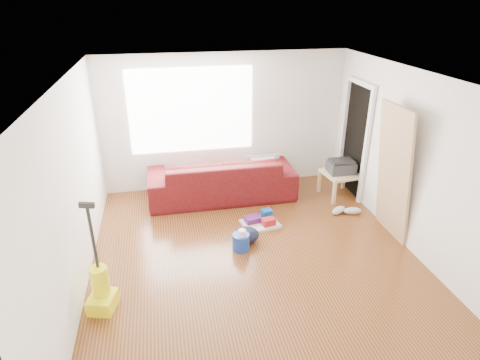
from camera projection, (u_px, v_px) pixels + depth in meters
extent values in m
cube|color=#462D12|center=(255.00, 257.00, 5.69)|extent=(4.50, 5.00, 0.01)
cube|color=white|center=(258.00, 79.00, 4.64)|extent=(4.50, 5.00, 0.01)
cube|color=white|center=(225.00, 122.00, 7.38)|extent=(4.50, 0.01, 2.50)
cube|color=white|center=(337.00, 315.00, 2.94)|extent=(4.50, 0.01, 2.50)
cube|color=white|center=(73.00, 193.00, 4.76)|extent=(0.01, 5.00, 2.50)
cube|color=white|center=(414.00, 164.00, 5.57)|extent=(0.01, 5.00, 2.50)
cube|color=white|center=(192.00, 111.00, 7.15)|extent=(2.20, 0.01, 1.50)
cube|color=white|center=(366.00, 150.00, 6.78)|extent=(0.06, 0.08, 2.00)
cube|color=white|center=(343.00, 133.00, 7.58)|extent=(0.06, 0.08, 2.00)
cube|color=white|center=(361.00, 83.00, 6.74)|extent=(0.06, 0.98, 0.08)
cube|color=black|center=(356.00, 141.00, 7.18)|extent=(0.01, 0.86, 1.98)
imported|color=#430410|center=(222.00, 196.00, 7.39)|extent=(2.61, 1.02, 0.76)
cube|color=black|center=(263.00, 185.00, 7.77)|extent=(0.77, 0.58, 0.02)
cube|color=black|center=(263.00, 175.00, 7.68)|extent=(0.77, 0.58, 0.02)
cylinder|color=black|center=(254.00, 187.00, 7.46)|extent=(0.02, 0.02, 0.26)
cylinder|color=black|center=(245.00, 180.00, 7.72)|extent=(0.02, 0.02, 0.26)
cylinder|color=black|center=(281.00, 180.00, 7.74)|extent=(0.02, 0.02, 0.26)
cylinder|color=black|center=(272.00, 174.00, 8.00)|extent=(0.02, 0.02, 0.26)
imported|color=black|center=(263.00, 165.00, 7.60)|extent=(0.65, 0.08, 0.37)
cube|color=tan|center=(341.00, 174.00, 7.23)|extent=(0.65, 0.65, 0.05)
cube|color=tan|center=(334.00, 194.00, 7.03)|extent=(0.05, 0.05, 0.42)
cube|color=tan|center=(319.00, 182.00, 7.48)|extent=(0.05, 0.05, 0.42)
cube|color=tan|center=(360.00, 189.00, 7.18)|extent=(0.05, 0.05, 0.42)
cube|color=tan|center=(344.00, 178.00, 7.63)|extent=(0.05, 0.05, 0.42)
cube|color=#2E2E34|center=(341.00, 167.00, 7.18)|extent=(0.46, 0.36, 0.20)
cube|color=black|center=(342.00, 161.00, 7.13)|extent=(0.42, 0.32, 0.04)
cylinder|color=#16389E|center=(241.00, 249.00, 5.86)|extent=(0.32, 0.32, 0.25)
cylinder|color=white|center=(242.00, 240.00, 5.76)|extent=(0.11, 0.11, 0.10)
cube|color=silver|center=(260.00, 224.00, 6.47)|extent=(0.64, 0.55, 0.05)
cube|color=#A71F20|center=(269.00, 222.00, 6.38)|extent=(0.23, 0.17, 0.11)
cube|color=#4E1961|center=(253.00, 219.00, 6.47)|extent=(0.28, 0.23, 0.09)
cube|color=#0E45A7|center=(267.00, 214.00, 6.55)|extent=(0.18, 0.16, 0.16)
ellipsoid|color=black|center=(245.00, 241.00, 6.05)|extent=(0.42, 0.34, 0.23)
ellipsoid|color=silver|center=(339.00, 210.00, 6.80)|extent=(0.33, 0.25, 0.12)
ellipsoid|color=silver|center=(352.00, 211.00, 6.78)|extent=(0.32, 0.17, 0.12)
cube|color=#FAF214|center=(103.00, 302.00, 4.73)|extent=(0.37, 0.39, 0.19)
cylinder|color=#FAF214|center=(100.00, 281.00, 4.66)|extent=(0.21, 0.21, 0.36)
cylinder|color=black|center=(93.00, 238.00, 4.45)|extent=(0.04, 0.04, 0.77)
cube|color=black|center=(87.00, 205.00, 4.27)|extent=(0.17, 0.08, 0.06)
cube|color=tan|center=(383.00, 232.00, 6.29)|extent=(0.25, 0.81, 2.03)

